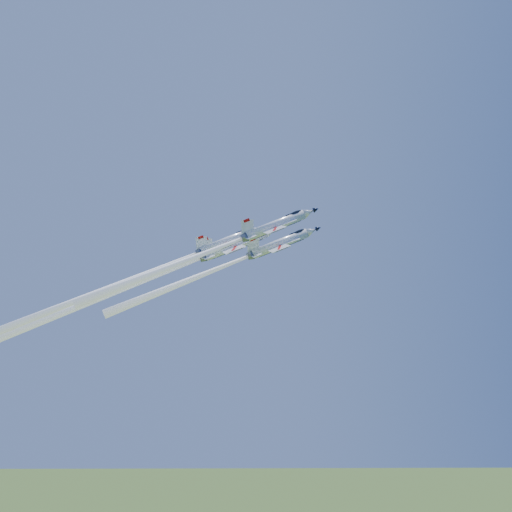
{
  "coord_description": "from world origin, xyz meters",
  "views": [
    {
      "loc": [
        -1.45,
        -107.31,
        66.76
      ],
      "look_at": [
        0.0,
        0.0,
        87.91
      ],
      "focal_mm": 40.0,
      "sensor_mm": 36.0,
      "label": 1
    }
  ],
  "objects_px": {
    "jet_right": "(208,252)",
    "jet_left": "(136,283)",
    "jet_slot": "(137,277)",
    "jet_lead": "(222,267)"
  },
  "relations": [
    {
      "from": "jet_slot",
      "to": "jet_right",
      "type": "bearing_deg",
      "value": 52.25
    },
    {
      "from": "jet_right",
      "to": "jet_left",
      "type": "bearing_deg",
      "value": -149.26
    },
    {
      "from": "jet_lead",
      "to": "jet_slot",
      "type": "bearing_deg",
      "value": -85.02
    },
    {
      "from": "jet_left",
      "to": "jet_right",
      "type": "relative_size",
      "value": 1.44
    },
    {
      "from": "jet_right",
      "to": "jet_slot",
      "type": "height_order",
      "value": "jet_slot"
    },
    {
      "from": "jet_left",
      "to": "jet_slot",
      "type": "height_order",
      "value": "jet_left"
    },
    {
      "from": "jet_left",
      "to": "jet_lead",
      "type": "bearing_deg",
      "value": 62.34
    },
    {
      "from": "jet_lead",
      "to": "jet_left",
      "type": "xyz_separation_m",
      "value": [
        -17.31,
        4.1,
        -2.7
      ]
    },
    {
      "from": "jet_left",
      "to": "jet_slot",
      "type": "xyz_separation_m",
      "value": [
        1.94,
        -9.49,
        -0.16
      ]
    },
    {
      "from": "jet_right",
      "to": "jet_slot",
      "type": "xyz_separation_m",
      "value": [
        -13.4,
        5.8,
        -3.53
      ]
    }
  ]
}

